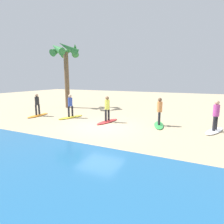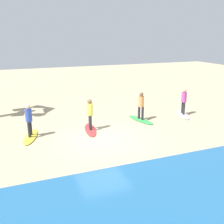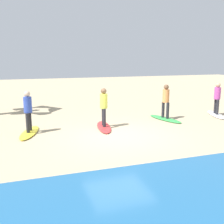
{
  "view_description": "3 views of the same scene",
  "coord_description": "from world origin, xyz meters",
  "views": [
    {
      "loc": [
        -5.39,
        9.59,
        2.89
      ],
      "look_at": [
        -0.44,
        -0.71,
        0.84
      ],
      "focal_mm": 30.24,
      "sensor_mm": 36.0,
      "label": 1
    },
    {
      "loc": [
        3.9,
        11.42,
        4.98
      ],
      "look_at": [
        -0.92,
        -0.96,
        1.01
      ],
      "focal_mm": 41.81,
      "sensor_mm": 36.0,
      "label": 2
    },
    {
      "loc": [
        3.46,
        9.42,
        3.01
      ],
      "look_at": [
        -0.07,
        -1.0,
        0.75
      ],
      "focal_mm": 42.78,
      "sensor_mm": 36.0,
      "label": 3
    }
  ],
  "objects": [
    {
      "name": "ground_plane",
      "position": [
        0.0,
        0.0,
        0.0
      ],
      "size": [
        60.0,
        60.0,
        0.0
      ],
      "primitive_type": "plane",
      "color": "tan"
    },
    {
      "name": "surfboard_white",
      "position": [
        -6.13,
        -1.84,
        0.04
      ],
      "size": [
        1.27,
        2.16,
        0.09
      ],
      "primitive_type": "ellipsoid",
      "rotation": [
        0.0,
        0.0,
        1.21
      ],
      "color": "white",
      "rests_on": "ground"
    },
    {
      "name": "surfer_white",
      "position": [
        -6.13,
        -1.84,
        1.04
      ],
      "size": [
        0.32,
        0.44,
        1.64
      ],
      "color": "#232328",
      "rests_on": "surfboard_white"
    },
    {
      "name": "surfboard_green",
      "position": [
        -3.1,
        -1.84,
        0.04
      ],
      "size": [
        1.04,
        2.17,
        0.09
      ],
      "primitive_type": "ellipsoid",
      "rotation": [
        0.0,
        0.0,
        1.81
      ],
      "color": "green",
      "rests_on": "ground"
    },
    {
      "name": "surfer_green",
      "position": [
        -3.1,
        -1.84,
        1.04
      ],
      "size": [
        0.32,
        0.45,
        1.64
      ],
      "color": "#232328",
      "rests_on": "surfboard_green"
    },
    {
      "name": "surfboard_red",
      "position": [
        0.2,
        -1.32,
        0.04
      ],
      "size": [
        0.93,
        2.17,
        0.09
      ],
      "primitive_type": "ellipsoid",
      "rotation": [
        0.0,
        0.0,
        1.39
      ],
      "color": "red",
      "rests_on": "ground"
    },
    {
      "name": "surfer_red",
      "position": [
        0.2,
        -1.32,
        1.04
      ],
      "size": [
        0.32,
        0.45,
        1.64
      ],
      "color": "#232328",
      "rests_on": "surfboard_red"
    },
    {
      "name": "surfboard_yellow",
      "position": [
        3.3,
        -1.42,
        0.04
      ],
      "size": [
        1.12,
        2.17,
        0.09
      ],
      "primitive_type": "ellipsoid",
      "rotation": [
        0.0,
        0.0,
        1.29
      ],
      "color": "yellow",
      "rests_on": "ground"
    },
    {
      "name": "surfer_yellow",
      "position": [
        3.3,
        -1.42,
        1.04
      ],
      "size": [
        0.32,
        0.45,
        1.64
      ],
      "color": "#232328",
      "rests_on": "surfboard_yellow"
    }
  ]
}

